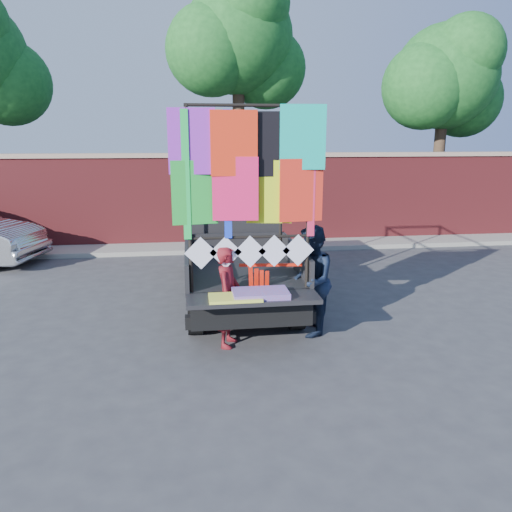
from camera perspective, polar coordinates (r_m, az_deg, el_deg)
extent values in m
plane|color=#38383A|center=(7.92, -3.06, -9.16)|extent=(90.00, 90.00, 0.00)
cube|color=maroon|center=(14.42, -5.43, 6.24)|extent=(30.00, 0.35, 2.50)
cube|color=tan|center=(14.32, -5.54, 11.41)|extent=(30.00, 0.45, 0.12)
cube|color=gray|center=(13.93, -5.20, 1.02)|extent=(30.00, 1.20, 0.12)
sphere|color=#17511C|center=(16.74, -26.45, 17.27)|extent=(2.40, 2.40, 2.40)
cylinder|color=#38281C|center=(15.58, -1.98, 12.28)|extent=(0.36, 0.36, 5.46)
sphere|color=#17511C|center=(15.83, -2.08, 23.65)|extent=(3.20, 3.20, 3.20)
sphere|color=#17511C|center=(16.21, 1.18, 20.62)|extent=(2.40, 2.40, 2.40)
sphere|color=#17511C|center=(15.41, -5.15, 22.42)|extent=(2.60, 2.60, 2.60)
sphere|color=#17511C|center=(15.43, -0.62, 26.88)|extent=(2.20, 2.20, 2.20)
cylinder|color=#38281C|center=(17.49, 20.10, 10.12)|extent=(0.36, 0.36, 4.55)
sphere|color=#17511C|center=(17.56, 20.82, 18.60)|extent=(3.20, 3.20, 3.20)
sphere|color=#17511C|center=(18.29, 22.61, 16.16)|extent=(2.40, 2.40, 2.40)
sphere|color=#17511C|center=(16.91, 18.71, 17.88)|extent=(2.60, 2.60, 2.60)
sphere|color=#17511C|center=(17.26, 22.94, 20.71)|extent=(2.20, 2.20, 2.20)
cylinder|color=black|center=(10.65, -7.22, -1.35)|extent=(0.23, 0.69, 0.69)
cylinder|color=black|center=(7.97, -6.98, -6.46)|extent=(0.23, 0.69, 0.69)
cylinder|color=black|center=(10.78, 1.43, -1.07)|extent=(0.23, 0.69, 0.69)
cylinder|color=black|center=(8.14, 4.57, -5.97)|extent=(0.23, 0.69, 0.69)
cube|color=black|center=(9.24, -2.11, -2.41)|extent=(1.77, 4.36, 0.31)
cube|color=black|center=(8.42, -1.60, -1.94)|extent=(1.87, 2.39, 0.10)
cube|color=black|center=(8.31, -7.89, -0.63)|extent=(0.06, 2.39, 0.47)
cube|color=black|center=(8.50, 4.53, -0.23)|extent=(0.06, 2.39, 0.47)
cube|color=black|center=(9.50, -2.37, 1.25)|extent=(1.87, 0.06, 0.47)
cube|color=black|center=(10.47, -2.89, 2.68)|extent=(1.87, 1.66, 1.30)
cube|color=#8C9EAD|center=(9.94, -2.69, 4.54)|extent=(1.66, 0.06, 0.57)
cube|color=#8C9EAD|center=(11.20, -3.25, 4.46)|extent=(1.66, 0.10, 0.73)
cube|color=black|center=(11.64, -3.36, 2.47)|extent=(1.82, 0.94, 0.57)
cube|color=black|center=(7.03, -0.33, -4.90)|extent=(1.87, 0.57, 0.06)
cube|color=black|center=(7.38, -0.57, -7.23)|extent=(1.92, 0.16, 0.19)
cylinder|color=black|center=(7.03, -7.67, 6.13)|extent=(0.05, 0.05, 2.60)
cylinder|color=black|center=(9.20, -7.73, 7.83)|extent=(0.05, 0.05, 2.60)
cylinder|color=black|center=(7.24, 6.03, 6.38)|extent=(0.05, 0.05, 2.60)
cylinder|color=black|center=(9.36, 2.86, 8.02)|extent=(0.05, 0.05, 2.60)
cylinder|color=black|center=(7.04, -0.76, 16.84)|extent=(1.77, 0.05, 0.05)
cylinder|color=black|center=(9.21, -2.47, 16.03)|extent=(1.77, 0.05, 0.05)
cylinder|color=black|center=(8.08, -8.00, 16.28)|extent=(0.05, 2.23, 0.05)
cylinder|color=black|center=(8.26, 4.41, 16.31)|extent=(0.05, 2.23, 0.05)
cylinder|color=black|center=(7.17, -0.71, 2.17)|extent=(1.77, 0.04, 0.04)
cube|color=purple|center=(6.96, -7.27, 12.93)|extent=(0.64, 0.02, 0.88)
cube|color=red|center=(6.94, -2.87, 13.02)|extent=(0.64, 0.02, 0.88)
cube|color=black|center=(7.05, 1.43, 13.04)|extent=(0.64, 0.02, 0.88)
cube|color=#0DB8A2|center=(7.11, 5.73, 12.98)|extent=(0.64, 0.02, 0.88)
cube|color=green|center=(6.99, -7.11, 7.39)|extent=(0.64, 0.02, 0.88)
cube|color=#EF1A5A|center=(6.98, -2.80, 7.46)|extent=(0.64, 0.02, 0.88)
cube|color=#C2E217|center=(7.08, 1.40, 7.56)|extent=(0.64, 0.02, 0.88)
cube|color=red|center=(7.14, 5.61, 7.55)|extent=(0.64, 0.02, 0.88)
cube|color=green|center=(6.96, -8.02, 9.05)|extent=(0.10, 0.01, 1.77)
cube|color=#E1254F|center=(7.17, 6.43, 9.22)|extent=(0.10, 0.01, 1.77)
cube|color=blue|center=(6.98, -3.27, 9.17)|extent=(0.10, 0.01, 1.77)
cube|color=white|center=(7.13, -6.32, 0.33)|extent=(0.47, 0.01, 0.47)
cube|color=white|center=(7.15, -3.49, 0.41)|extent=(0.47, 0.01, 0.47)
cube|color=white|center=(7.18, -0.68, 0.50)|extent=(0.47, 0.01, 0.47)
cube|color=white|center=(7.23, 2.10, 0.58)|extent=(0.47, 0.01, 0.47)
cube|color=white|center=(7.30, 4.84, 0.66)|extent=(0.47, 0.01, 0.47)
cube|color=#CC2D5B|center=(7.02, 0.51, -4.30)|extent=(0.78, 0.47, 0.08)
cube|color=#DEED4A|center=(6.91, -2.40, -4.77)|extent=(0.73, 0.42, 0.04)
imported|color=maroon|center=(7.36, -3.22, -4.61)|extent=(0.51, 0.64, 1.53)
imported|color=#131D30|center=(7.79, 6.27, -2.86)|extent=(0.84, 0.98, 1.73)
cube|color=red|center=(7.45, 1.68, -1.01)|extent=(0.94, 0.14, 0.04)
cube|color=red|center=(7.47, -0.56, -3.34)|extent=(0.06, 0.02, 0.55)
cube|color=red|center=(7.49, 0.04, -3.46)|extent=(0.06, 0.02, 0.55)
cube|color=red|center=(7.50, 0.64, -3.59)|extent=(0.06, 0.02, 0.55)
cube|color=red|center=(7.52, 1.24, -3.71)|extent=(0.06, 0.02, 0.55)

